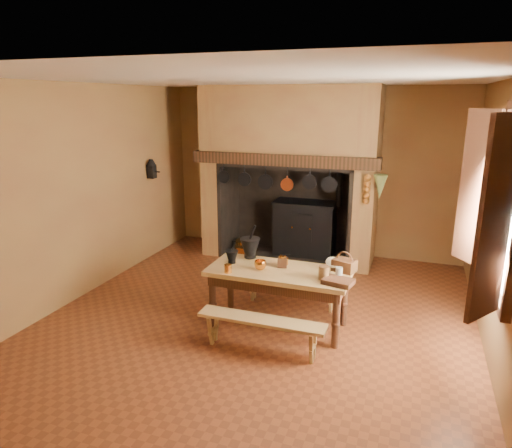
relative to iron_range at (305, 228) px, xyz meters
The scene contains 28 objects.
floor 2.50m from the iron_range, 89.02° to the right, with size 5.50×5.50×0.00m, color brown.
ceiling 3.37m from the iron_range, 89.02° to the right, with size 5.50×5.50×0.00m, color silver.
back_wall 0.97m from the iron_range, 82.10° to the left, with size 5.00×0.02×2.80m, color olive.
wall_left 3.59m from the iron_range, 135.12° to the right, with size 0.02×5.50×2.80m, color olive.
wall_right 3.65m from the iron_range, 43.91° to the right, with size 0.02×5.50×2.80m, color olive.
wall_front 5.28m from the iron_range, 89.54° to the right, with size 5.00×0.02×2.80m, color olive.
chimney_breast 1.36m from the iron_range, 151.95° to the right, with size 2.95×0.96×2.80m.
iron_range is the anchor object (origin of this frame).
hearth_pans 1.10m from the iron_range, 167.25° to the right, with size 0.51×0.62×0.20m.
hanging_pans 1.12m from the iron_range, 115.02° to the right, with size 1.92×0.29×0.27m.
onion_string 1.49m from the iron_range, 32.25° to the right, with size 0.12×0.10×0.46m, color #9A5A1C, non-canonical shape.
herb_bunch 1.65m from the iron_range, 28.28° to the right, with size 0.20×0.20×0.35m, color #5D6A32.
window 3.91m from the iron_range, 49.98° to the right, with size 0.39×1.75×1.76m.
wall_coffee_mill 2.74m from the iron_range, 159.32° to the right, with size 0.23×0.16×0.31m.
work_table 2.61m from the iron_range, 83.18° to the right, with size 1.62×0.72×0.70m.
bench_front 3.23m from the iron_range, 84.48° to the right, with size 1.36×0.24×0.38m.
bench_back 2.05m from the iron_range, 81.24° to the right, with size 1.28×0.22×0.36m.
mortar_large 2.35m from the iron_range, 93.52° to the right, with size 0.25×0.25×0.42m.
mortar_small 2.60m from the iron_range, 96.28° to the right, with size 0.15×0.15×0.26m.
coffee_grinder 2.52m from the iron_range, 82.69° to the right, with size 0.16×0.13×0.17m.
brass_mug_a 2.89m from the iron_range, 94.06° to the right, with size 0.08×0.08×0.10m, color orange.
brass_mug_b 2.44m from the iron_range, 82.22° to the right, with size 0.07×0.07×0.08m, color orange.
mixing_bowl 2.51m from the iron_range, 67.48° to the right, with size 0.33×0.33×0.08m, color beige.
stoneware_crock 2.85m from the iron_range, 72.51° to the right, with size 0.12×0.12×0.15m, color brown.
glass_jar 2.84m from the iron_range, 69.21° to the right, with size 0.08×0.08×0.13m, color beige.
wicker_basket 2.61m from the iron_range, 66.84° to the right, with size 0.29×0.24×0.24m.
wooden_tray 2.97m from the iron_range, 69.83° to the right, with size 0.31×0.22×0.05m, color #3C1E13.
brass_cup 2.67m from the iron_range, 87.73° to the right, with size 0.14×0.14×0.11m, color orange.
Camera 1 is at (1.66, -4.84, 2.59)m, focal length 32.00 mm.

